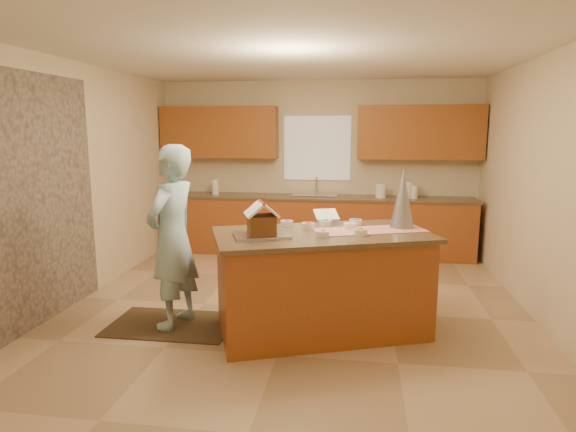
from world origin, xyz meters
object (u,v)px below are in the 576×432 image
(island_base, at_px, (322,285))
(boy, at_px, (173,237))
(tinsel_tree, at_px, (403,199))
(gingerbread_house, at_px, (262,222))

(island_base, xyz_separation_m, boy, (-1.45, -0.08, 0.44))
(island_base, bearing_deg, boy, 162.50)
(island_base, distance_m, tinsel_tree, 1.16)
(island_base, bearing_deg, gingerbread_house, -174.81)
(tinsel_tree, relative_size, gingerbread_house, 1.54)
(island_base, xyz_separation_m, tinsel_tree, (0.76, 0.34, 0.81))
(boy, bearing_deg, tinsel_tree, 114.05)
(island_base, height_order, boy, boy)
(island_base, relative_size, boy, 1.07)
(island_base, xyz_separation_m, gingerbread_house, (-0.53, -0.26, 0.65))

